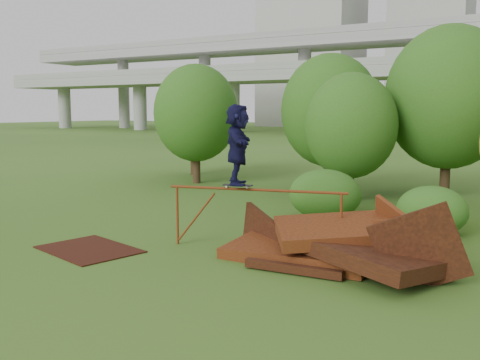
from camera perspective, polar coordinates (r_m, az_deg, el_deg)
The scene contains 15 objects.
ground at distance 11.26m, azimuth -1.64°, elevation -9.52°, with size 240.00×240.00×0.00m, color #2D5116.
scrap_pile at distance 11.75m, azimuth 10.19°, elevation -6.84°, with size 5.64×3.49×1.93m.
grind_rail at distance 12.53m, azimuth 1.69°, elevation -2.26°, with size 4.15×1.12×1.47m.
skateboard at distance 12.59m, azimuth -0.26°, elevation -0.56°, with size 0.73×0.36×0.07m.
skater at distance 12.50m, azimuth -0.26°, elevation 3.80°, with size 1.75×0.56×1.89m, color #121137.
flat_plate at distance 13.25m, azimuth -15.79°, elevation -7.13°, with size 2.35×1.68×0.03m, color black.
tree_0 at distance 24.15m, azimuth -4.72°, elevation 7.12°, with size 3.78×3.78×5.34m.
tree_1 at distance 22.31m, azimuth 9.59°, elevation 7.31°, with size 4.02×4.02×5.59m.
tree_2 at distance 19.55m, azimuth 11.75°, elevation 5.68°, with size 3.29×3.29×4.63m.
tree_3 at distance 21.44m, azimuth 21.38°, elevation 8.20°, with size 4.63×4.63×6.42m.
tree_6 at distance 27.29m, azimuth -5.02°, elevation 6.00°, with size 3.18×3.18×4.44m.
shrub_left at distance 16.35m, azimuth 9.05°, elevation -1.53°, with size 2.20×2.03×1.52m, color #224813.
shrub_right at distance 15.02m, azimuth 19.79°, elevation -3.08°, with size 1.85×1.70×1.31m, color #224813.
building_left at distance 113.82m, azimuth 7.72°, elevation 14.57°, with size 18.00×16.00×35.00m, color #9E9E99.
building_right at distance 113.74m, azimuth 19.64°, elevation 12.44°, with size 14.00×14.00×28.00m, color #9E9E99.
Camera 1 is at (5.71, -9.13, 3.29)m, focal length 40.00 mm.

